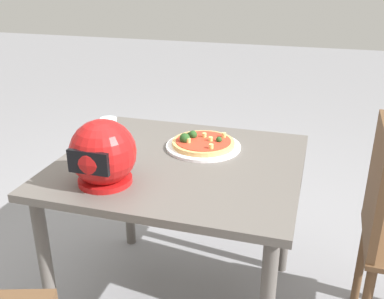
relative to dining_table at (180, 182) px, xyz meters
name	(u,v)px	position (x,y,z in m)	size (l,w,h in m)	color
dining_table	(180,182)	(0.00, 0.00, 0.00)	(0.94, 0.85, 0.70)	#5B5651
pizza_plate	(203,146)	(-0.05, -0.15, 0.10)	(0.31, 0.31, 0.01)	white
pizza	(202,142)	(-0.05, -0.15, 0.12)	(0.26, 0.26, 0.06)	tan
motorcycle_helmet	(103,154)	(0.19, 0.25, 0.20)	(0.23, 0.23, 0.23)	#B21414
drinking_glass	(109,132)	(0.34, -0.08, 0.15)	(0.07, 0.07, 0.12)	silver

